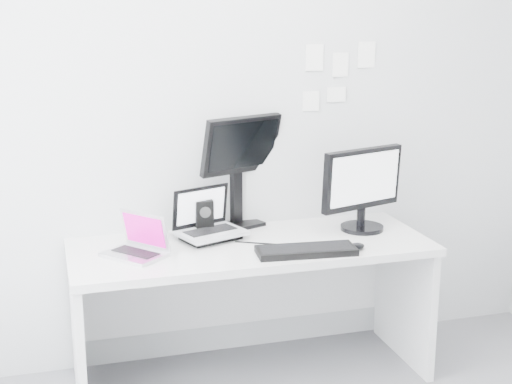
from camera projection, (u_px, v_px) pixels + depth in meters
back_wall at (233, 111)px, 3.90m from camera, size 3.60×0.00×3.60m
desk at (251, 311)px, 3.82m from camera, size 1.80×0.70×0.73m
macbook at (133, 235)px, 3.51m from camera, size 0.34×0.35×0.21m
speaker at (203, 217)px, 3.86m from camera, size 0.12×0.12×0.19m
dell_laptop at (211, 214)px, 3.76m from camera, size 0.39×0.34×0.27m
rear_monitor at (239, 170)px, 3.95m from camera, size 0.49×0.32×0.62m
samsung_monitor at (363, 188)px, 3.90m from camera, size 0.54×0.37×0.46m
keyboard at (306, 251)px, 3.57m from camera, size 0.49×0.21×0.03m
mouse at (356, 247)px, 3.62m from camera, size 0.12×0.10×0.03m
wall_note_0 at (315, 58)px, 3.95m from camera, size 0.10×0.00×0.14m
wall_note_1 at (341, 65)px, 4.00m from camera, size 0.09×0.00×0.13m
wall_note_2 at (366, 55)px, 4.03m from camera, size 0.10×0.00×0.14m
wall_note_3 at (336, 94)px, 4.04m from camera, size 0.11×0.00×0.08m
wall_note_4 at (311, 101)px, 4.00m from camera, size 0.10×0.00×0.11m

